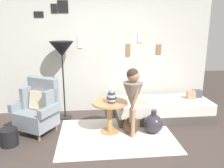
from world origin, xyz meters
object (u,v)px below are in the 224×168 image
object	(u,v)px
floor_lamp	(62,51)
demijohn_near	(132,125)
armchair	(39,108)
demijohn_far	(153,124)
magazine_basket	(9,137)
vase_striped	(111,97)
book_on_daybed	(141,102)
side_table	(110,110)
person_child	(133,93)
daybed	(162,109)

from	to	relation	value
floor_lamp	demijohn_near	world-z (taller)	floor_lamp
armchair	floor_lamp	world-z (taller)	floor_lamp
demijohn_far	magazine_basket	distance (m)	2.44
armchair	vase_striped	distance (m)	1.33
book_on_daybed	demijohn_far	world-z (taller)	book_on_daybed
demijohn_far	armchair	bearing A→B (deg)	172.13
side_table	demijohn_near	distance (m)	0.48
magazine_basket	person_child	bearing A→B (deg)	2.80
vase_striped	person_child	distance (m)	0.39
side_table	magazine_basket	size ratio (longest dim) A/B	2.27
daybed	side_table	size ratio (longest dim) A/B	2.99
book_on_daybed	vase_striped	bearing A→B (deg)	-145.62
vase_striped	magazine_basket	world-z (taller)	vase_striped
book_on_daybed	demijohn_near	bearing A→B (deg)	-119.44
person_child	demijohn_far	world-z (taller)	person_child
daybed	demijohn_near	distance (m)	0.96
demijohn_near	demijohn_far	bearing A→B (deg)	-3.98
magazine_basket	side_table	bearing A→B (deg)	10.43
book_on_daybed	magazine_basket	distance (m)	2.42
vase_striped	demijohn_far	xyz separation A→B (m)	(0.75, -0.06, -0.50)
person_child	book_on_daybed	distance (m)	0.74
armchair	daybed	size ratio (longest dim) A/B	0.51
side_table	vase_striped	size ratio (longest dim) A/B	2.57
side_table	daybed	bearing A→B (deg)	24.03
daybed	floor_lamp	size ratio (longest dim) A/B	1.20
demijohn_far	demijohn_near	bearing A→B (deg)	176.02
armchair	magazine_basket	distance (m)	0.69
daybed	vase_striped	xyz separation A→B (m)	(-1.11, -0.55, 0.48)
demijohn_near	book_on_daybed	bearing A→B (deg)	60.56
armchair	floor_lamp	distance (m)	1.19
vase_striped	person_child	bearing A→B (deg)	-24.91
floor_lamp	book_on_daybed	bearing A→B (deg)	-14.58
armchair	daybed	world-z (taller)	armchair
daybed	demijohn_near	bearing A→B (deg)	-141.89
demijohn_near	magazine_basket	xyz separation A→B (m)	(-2.04, -0.22, -0.01)
book_on_daybed	demijohn_near	size ratio (longest dim) A/B	0.57
side_table	demijohn_far	bearing A→B (deg)	-8.03
magazine_basket	demijohn_near	bearing A→B (deg)	6.22
person_child	demijohn_near	world-z (taller)	person_child
demijohn_far	floor_lamp	bearing A→B (deg)	151.91
side_table	demijohn_far	xyz separation A→B (m)	(0.78, -0.11, -0.24)
daybed	demijohn_far	world-z (taller)	demijohn_far
book_on_daybed	person_child	bearing A→B (deg)	-115.35
book_on_daybed	demijohn_far	bearing A→B (deg)	-74.74
floor_lamp	book_on_daybed	world-z (taller)	floor_lamp
side_table	book_on_daybed	size ratio (longest dim) A/B	2.89
side_table	person_child	distance (m)	0.56
armchair	demijohn_far	xyz separation A→B (m)	(2.04, -0.28, -0.26)
person_child	demijohn_far	size ratio (longest dim) A/B	2.82
daybed	magazine_basket	world-z (taller)	daybed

